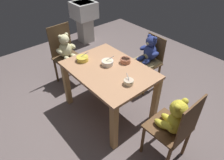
# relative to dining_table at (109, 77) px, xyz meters

# --- Properties ---
(ground_plane) EXTENTS (5.20, 5.20, 0.04)m
(ground_plane) POSITION_rel_dining_table_xyz_m (0.00, 0.00, -0.61)
(ground_plane) COLOR #6A5C5B
(dining_table) EXTENTS (1.12, 0.82, 0.72)m
(dining_table) POSITION_rel_dining_table_xyz_m (0.00, 0.00, 0.00)
(dining_table) COLOR tan
(dining_table) RESTS_ON ground_plane
(teddy_chair_near_right) EXTENTS (0.40, 0.41, 0.93)m
(teddy_chair_near_right) POSITION_rel_dining_table_xyz_m (0.99, 0.02, -0.01)
(teddy_chair_near_right) COLOR brown
(teddy_chair_near_right) RESTS_ON ground_plane
(teddy_chair_near_left) EXTENTS (0.42, 0.43, 0.96)m
(teddy_chair_near_left) POSITION_rel_dining_table_xyz_m (-0.99, -0.06, -0.02)
(teddy_chair_near_left) COLOR brown
(teddy_chair_near_left) RESTS_ON ground_plane
(teddy_chair_far_center) EXTENTS (0.39, 0.39, 0.89)m
(teddy_chair_far_center) POSITION_rel_dining_table_xyz_m (-0.05, 0.83, -0.01)
(teddy_chair_far_center) COLOR brown
(teddy_chair_far_center) RESTS_ON ground_plane
(porridge_bowl_cream_near_right) EXTENTS (0.12, 0.11, 0.11)m
(porridge_bowl_cream_near_right) POSITION_rel_dining_table_xyz_m (0.38, -0.03, 0.15)
(porridge_bowl_cream_near_right) COLOR beige
(porridge_bowl_cream_near_right) RESTS_ON dining_table
(porridge_bowl_white_center) EXTENTS (0.15, 0.15, 0.14)m
(porridge_bowl_white_center) POSITION_rel_dining_table_xyz_m (-0.08, 0.04, 0.16)
(porridge_bowl_white_center) COLOR silver
(porridge_bowl_white_center) RESTS_ON dining_table
(porridge_bowl_terracotta_far_center) EXTENTS (0.14, 0.14, 0.06)m
(porridge_bowl_terracotta_far_center) POSITION_rel_dining_table_xyz_m (0.02, 0.26, 0.15)
(porridge_bowl_terracotta_far_center) COLOR #B56B4E
(porridge_bowl_terracotta_far_center) RESTS_ON dining_table
(porridge_bowl_yellow_near_left) EXTENTS (0.16, 0.16, 0.13)m
(porridge_bowl_yellow_near_left) POSITION_rel_dining_table_xyz_m (-0.38, -0.14, 0.15)
(porridge_bowl_yellow_near_left) COLOR yellow
(porridge_bowl_yellow_near_left) RESTS_ON dining_table
(sink_basin) EXTENTS (0.45, 0.47, 0.89)m
(sink_basin) POSITION_rel_dining_table_xyz_m (-2.05, 1.01, -0.01)
(sink_basin) COLOR #B7B2A8
(sink_basin) RESTS_ON ground_plane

